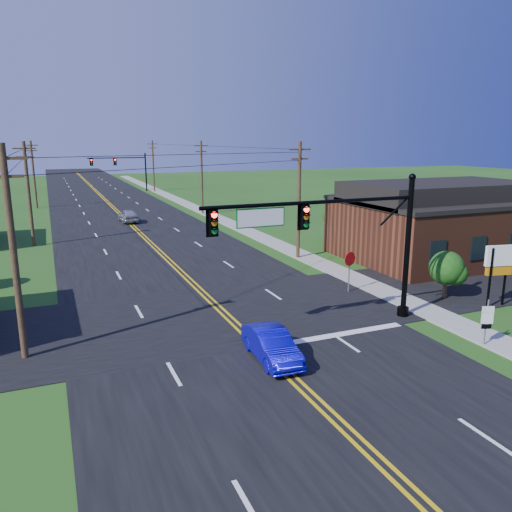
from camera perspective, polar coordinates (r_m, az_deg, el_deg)
name	(u,v)px	position (r m, az deg, el deg)	size (l,w,h in m)	color
ground	(342,432)	(17.11, 9.76, -19.23)	(260.00, 260.00, 0.00)	#214714
road_main	(121,216)	(63.24, -15.21, 4.42)	(16.00, 220.00, 0.04)	black
road_cross	(221,314)	(26.94, -4.04, -6.60)	(70.00, 10.00, 0.04)	black
sidewalk	(229,223)	(56.00, -3.07, 3.80)	(2.00, 160.00, 0.08)	gray
signal_mast_main	(333,234)	(23.96, 8.79, 2.51)	(11.30, 0.60, 7.48)	black
signal_mast_far	(121,166)	(93.02, -15.19, 9.88)	(10.98, 0.60, 7.48)	black
brick_building	(438,228)	(41.64, 20.04, 3.01)	(14.20, 11.20, 4.70)	#582A19
utility_pole_left_a	(13,250)	(22.55, -26.00, 0.58)	(1.80, 0.28, 9.00)	#342117
utility_pole_left_b	(29,192)	(47.30, -24.55, 6.64)	(1.80, 0.28, 9.00)	#342117
utility_pole_left_c	(34,173)	(74.21, -24.07, 8.63)	(1.80, 0.28, 9.00)	#342117
utility_pole_right_a	(299,198)	(38.69, 4.92, 6.58)	(1.80, 0.28, 9.00)	#342117
utility_pole_right_b	(202,176)	(62.81, -6.22, 9.06)	(1.80, 0.28, 9.00)	#342117
utility_pole_right_c	(153,165)	(91.92, -11.66, 10.14)	(1.80, 0.28, 9.00)	#342117
tree_right_back	(339,214)	(45.48, 9.50, 4.73)	(3.00, 3.00, 4.10)	#342117
shrub_corner	(447,268)	(30.97, 20.95, -1.30)	(2.00, 2.00, 2.86)	#342117
blue_car	(271,346)	(21.31, 1.78, -10.22)	(1.40, 4.00, 1.32)	#0C08B9
distant_car	(128,216)	(58.14, -14.39, 4.45)	(1.74, 4.33, 1.48)	#9E9DA2
route_sign	(487,319)	(24.72, 24.89, -6.59)	(0.52, 0.23, 2.20)	slate
stop_sign	(350,263)	(30.67, 10.66, -0.80)	(0.89, 0.26, 2.55)	slate
pylon_sign	(499,262)	(30.41, 26.06, -0.65)	(1.72, 0.59, 3.50)	black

